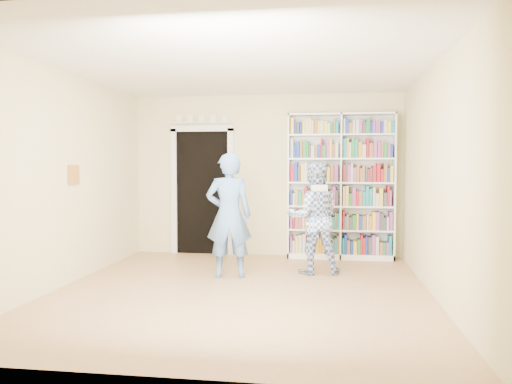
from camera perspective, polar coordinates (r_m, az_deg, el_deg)
floor at (r=6.14m, az=-1.75°, el=-11.26°), size 5.00×5.00×0.00m
ceiling at (r=6.07m, az=-1.79°, el=14.29°), size 5.00×5.00×0.00m
wall_back at (r=8.42m, az=1.15°, el=1.90°), size 4.50×0.00×4.50m
wall_left at (r=6.71m, az=-21.06°, el=1.42°), size 0.00×5.00×5.00m
wall_right at (r=5.99m, az=19.96°, el=1.27°), size 0.00×5.00×5.00m
bookshelf at (r=8.21m, az=9.66°, el=0.71°), size 1.71×0.32×2.36m
doorway at (r=8.61m, az=-6.16°, el=0.77°), size 1.10×0.08×2.43m
wall_art at (r=6.88m, az=-20.11°, el=1.89°), size 0.03×0.25×0.25m
man_blue at (r=6.76m, az=-3.11°, el=-2.67°), size 0.68×0.51×1.69m
man_plaid at (r=7.05m, az=6.64°, el=-2.95°), size 0.85×0.72×1.57m
paper_sheet at (r=6.85m, az=7.26°, el=-0.53°), size 0.22×0.08×0.32m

